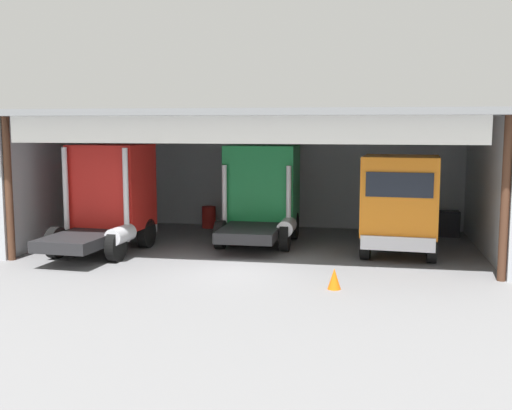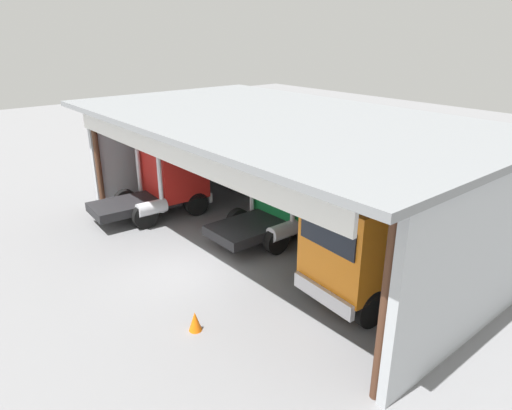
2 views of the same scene
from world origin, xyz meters
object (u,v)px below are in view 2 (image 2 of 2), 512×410
at_px(truck_red_center_right_bay, 168,171).
at_px(traffic_cone, 195,321).
at_px(oil_drum, 291,189).
at_px(truck_orange_center_bay, 366,246).
at_px(truck_green_yard_outside, 290,188).
at_px(tool_cart, 494,266).

bearing_deg(truck_red_center_right_bay, traffic_cone, -21.93).
bearing_deg(traffic_cone, oil_drum, 122.62).
bearing_deg(truck_orange_center_bay, truck_green_yard_outside, -14.42).
height_order(tool_cart, traffic_cone, tool_cart).
xyz_separation_m(truck_orange_center_bay, oil_drum, (-7.67, 4.41, -1.30)).
bearing_deg(truck_orange_center_bay, tool_cart, -111.97).
distance_m(truck_green_yard_outside, traffic_cone, 7.24).
xyz_separation_m(tool_cart, traffic_cone, (-3.88, -8.76, -0.22)).
xyz_separation_m(truck_red_center_right_bay, truck_orange_center_bay, (9.84, 0.85, -0.12)).
relative_size(truck_green_yard_outside, traffic_cone, 8.86).
relative_size(truck_red_center_right_bay, truck_green_yard_outside, 1.01).
bearing_deg(tool_cart, truck_green_yard_outside, -161.01).
height_order(truck_red_center_right_bay, oil_drum, truck_red_center_right_bay).
height_order(oil_drum, traffic_cone, oil_drum).
distance_m(truck_red_center_right_bay, tool_cart, 12.92).
distance_m(truck_orange_center_bay, tool_cart, 4.72).
bearing_deg(traffic_cone, truck_red_center_right_bay, 154.39).
bearing_deg(oil_drum, truck_red_center_right_bay, -112.39).
relative_size(truck_orange_center_bay, tool_cart, 5.46).
bearing_deg(truck_green_yard_outside, tool_cart, 19.14).
xyz_separation_m(truck_green_yard_outside, oil_drum, (-2.74, 2.72, -1.39)).
relative_size(truck_orange_center_bay, oil_drum, 6.00).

